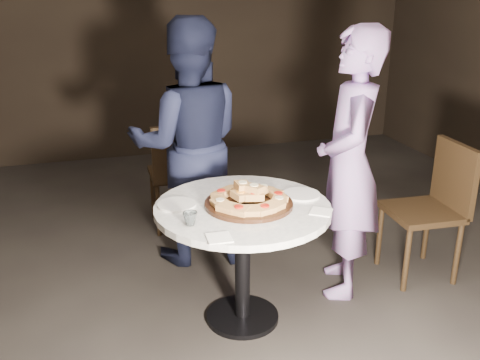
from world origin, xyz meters
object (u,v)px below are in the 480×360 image
object	(u,v)px
water_glass	(190,218)
chair_right	(435,201)
serving_board	(249,204)
diner_teal	(349,166)
diner_navy	(188,144)
focaccia_pile	(249,197)
chair_far	(178,169)
table	(243,228)

from	to	relation	value
water_glass	chair_right	xyz separation A→B (m)	(1.71, 0.33, -0.24)
serving_board	diner_teal	world-z (taller)	diner_teal
diner_navy	focaccia_pile	bearing A→B (deg)	107.75
chair_far	diner_teal	bearing A→B (deg)	126.95
diner_teal	table	bearing A→B (deg)	-54.65
table	serving_board	distance (m)	0.15
diner_navy	chair_far	bearing A→B (deg)	-81.64
table	diner_teal	distance (m)	0.79
chair_right	water_glass	bearing A→B (deg)	-75.74
table	diner_navy	bearing A→B (deg)	97.85
table	chair_right	xyz separation A→B (m)	(1.38, 0.17, -0.07)
serving_board	focaccia_pile	size ratio (longest dim) A/B	1.12
table	chair_far	bearing A→B (deg)	95.20
chair_far	diner_teal	distance (m)	1.49
chair_right	diner_teal	world-z (taller)	diner_teal
diner_teal	serving_board	bearing A→B (deg)	-52.93
table	diner_navy	world-z (taller)	diner_navy
serving_board	focaccia_pile	world-z (taller)	focaccia_pile
chair_far	diner_navy	distance (m)	0.58
table	water_glass	bearing A→B (deg)	-152.83
table	diner_teal	world-z (taller)	diner_teal
serving_board	water_glass	distance (m)	0.39
chair_right	diner_navy	size ratio (longest dim) A/B	0.54
water_glass	chair_far	xyz separation A→B (m)	(0.20, 1.52, -0.25)
focaccia_pile	diner_navy	size ratio (longest dim) A/B	0.26
serving_board	diner_navy	size ratio (longest dim) A/B	0.29
table	chair_far	world-z (taller)	chair_far
chair_far	chair_right	distance (m)	1.91
diner_navy	serving_board	bearing A→B (deg)	107.75
table	chair_far	size ratio (longest dim) A/B	1.41
table	focaccia_pile	bearing A→B (deg)	-26.75
table	diner_navy	xyz separation A→B (m)	(-0.12, 0.88, 0.25)
focaccia_pile	chair_far	bearing A→B (deg)	96.39
water_glass	diner_teal	bearing A→B (deg)	17.77
table	chair_right	world-z (taller)	chair_right
serving_board	water_glass	world-z (taller)	water_glass
chair_right	diner_navy	distance (m)	1.69
chair_right	diner_teal	size ratio (longest dim) A/B	0.55
focaccia_pile	chair_right	xyz separation A→B (m)	(1.35, 0.18, -0.26)
chair_right	serving_board	bearing A→B (deg)	-79.16
serving_board	water_glass	xyz separation A→B (m)	(-0.36, -0.15, 0.02)
table	serving_board	xyz separation A→B (m)	(0.03, -0.02, 0.15)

